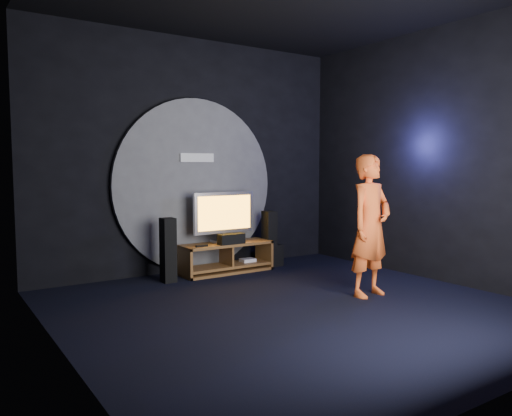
{
  "coord_description": "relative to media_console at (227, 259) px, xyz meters",
  "views": [
    {
      "loc": [
        -3.42,
        -4.35,
        1.61
      ],
      "look_at": [
        0.17,
        1.05,
        1.05
      ],
      "focal_mm": 35.0,
      "sensor_mm": 36.0,
      "label": 1
    }
  ],
  "objects": [
    {
      "name": "remote",
      "position": [
        -0.48,
        -0.12,
        0.27
      ],
      "size": [
        0.18,
        0.05,
        0.02
      ],
      "primitive_type": "cube",
      "color": "black",
      "rests_on": "media_console"
    },
    {
      "name": "tv",
      "position": [
        -0.01,
        0.07,
        0.67
      ],
      "size": [
        1.0,
        0.22,
        0.76
      ],
      "color": "#BBBBC3",
      "rests_on": "media_console"
    },
    {
      "name": "media_console",
      "position": [
        0.0,
        0.0,
        0.0
      ],
      "size": [
        1.41,
        0.45,
        0.45
      ],
      "color": "brown",
      "rests_on": "ground"
    },
    {
      "name": "center_speaker",
      "position": [
        -0.01,
        -0.15,
        0.33
      ],
      "size": [
        0.4,
        0.15,
        0.15
      ],
      "primitive_type": "cube",
      "color": "black",
      "rests_on": "media_console"
    },
    {
      "name": "tower_speaker_right",
      "position": [
        0.77,
        -0.01,
        0.25
      ],
      "size": [
        0.18,
        0.2,
        0.89
      ],
      "primitive_type": "cube",
      "color": "black",
      "rests_on": "ground"
    },
    {
      "name": "back_wall",
      "position": [
        -0.31,
        0.45,
        1.56
      ],
      "size": [
        5.0,
        0.04,
        3.5
      ],
      "primitive_type": "cube",
      "color": "black",
      "rests_on": "ground"
    },
    {
      "name": "subwoofer",
      "position": [
        0.84,
        0.06,
        -0.02
      ],
      "size": [
        0.31,
        0.31,
        0.34
      ],
      "primitive_type": "cube",
      "color": "black",
      "rests_on": "ground"
    },
    {
      "name": "right_wall",
      "position": [
        2.19,
        -2.05,
        1.56
      ],
      "size": [
        0.04,
        5.0,
        3.5
      ],
      "primitive_type": "cube",
      "color": "black",
      "rests_on": "ground"
    },
    {
      "name": "left_wall",
      "position": [
        -2.81,
        -2.05,
        1.56
      ],
      "size": [
        0.04,
        5.0,
        3.5
      ],
      "primitive_type": "cube",
      "color": "black",
      "rests_on": "ground"
    },
    {
      "name": "floor",
      "position": [
        -0.31,
        -2.05,
        -0.19
      ],
      "size": [
        5.0,
        5.0,
        0.0
      ],
      "primitive_type": "plane",
      "color": "black",
      "rests_on": "ground"
    },
    {
      "name": "player",
      "position": [
        0.79,
        -2.13,
        0.67
      ],
      "size": [
        0.68,
        0.48,
        1.74
      ],
      "primitive_type": "imported",
      "rotation": [
        0.0,
        0.0,
        0.11
      ],
      "color": "#F05920",
      "rests_on": "ground"
    },
    {
      "name": "tower_speaker_left",
      "position": [
        -0.99,
        -0.09,
        0.25
      ],
      "size": [
        0.18,
        0.2,
        0.89
      ],
      "primitive_type": "cube",
      "color": "black",
      "rests_on": "ground"
    },
    {
      "name": "wall_disc_panel",
      "position": [
        -0.31,
        0.39,
        1.11
      ],
      "size": [
        2.6,
        0.11,
        2.6
      ],
      "color": "#515156",
      "rests_on": "ground"
    }
  ]
}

